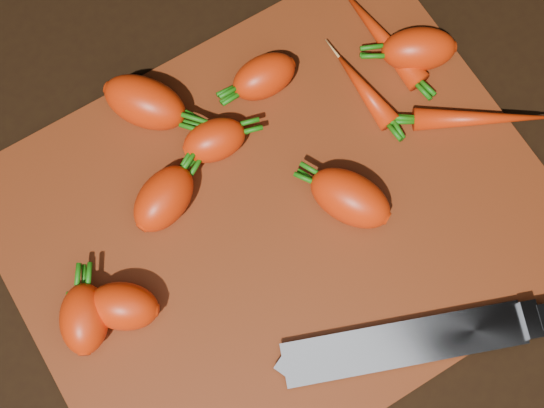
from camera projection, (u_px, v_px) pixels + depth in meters
ground at (277, 223)px, 0.74m from camera, size 2.00×2.00×0.01m
cutting_board at (277, 220)px, 0.73m from camera, size 0.50×0.40×0.01m
carrot_0 at (164, 199)px, 0.70m from camera, size 0.08×0.07×0.05m
carrot_1 at (123, 306)px, 0.68m from camera, size 0.08×0.07×0.04m
carrot_2 at (145, 102)px, 0.73m from camera, size 0.09×0.10×0.05m
carrot_3 at (350, 198)px, 0.70m from camera, size 0.08×0.09×0.05m
carrot_4 at (264, 77)px, 0.74m from camera, size 0.07×0.04×0.04m
carrot_5 at (214, 140)px, 0.72m from camera, size 0.07×0.05×0.04m
carrot_6 at (419, 49)px, 0.75m from camera, size 0.09×0.07×0.04m
carrot_7 at (383, 39)px, 0.77m from camera, size 0.03×0.12×0.02m
carrot_8 at (479, 118)px, 0.74m from camera, size 0.12×0.08×0.02m
carrot_9 at (364, 90)px, 0.75m from camera, size 0.03×0.09×0.02m
carrot_10 at (84, 319)px, 0.67m from camera, size 0.07×0.08×0.04m
knife at (428, 339)px, 0.68m from camera, size 0.35×0.16×0.02m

